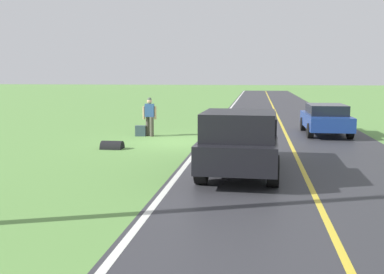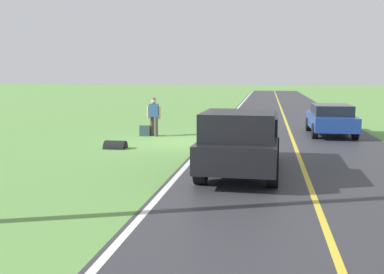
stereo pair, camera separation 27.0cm
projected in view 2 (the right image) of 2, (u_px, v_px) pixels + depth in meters
ground_plane at (181, 142)px, 19.03m from camera, size 200.00×200.00×0.00m
road_surface at (294, 145)px, 18.28m from camera, size 7.37×120.00×0.00m
lane_edge_line at (207, 142)px, 18.85m from camera, size 0.16×117.60×0.00m
lane_centre_line at (294, 144)px, 18.28m from camera, size 0.14×117.60×0.00m
hitchhiker_walking at (154, 114)px, 20.74m from camera, size 0.62×0.51×1.75m
suitcase_carried at (145, 131)px, 20.79m from camera, size 0.48×0.24×0.48m
pickup_truck_passing at (241, 140)px, 12.84m from camera, size 2.21×5.45×1.82m
sedan_near_oncoming at (331, 119)px, 21.09m from camera, size 1.97×4.42×1.41m
drainage_culvert at (115, 148)px, 17.34m from camera, size 0.80×0.60×0.60m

